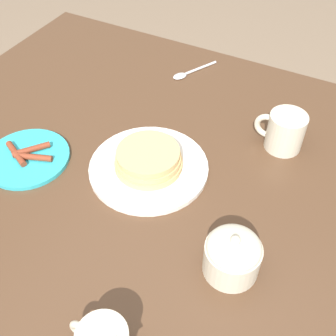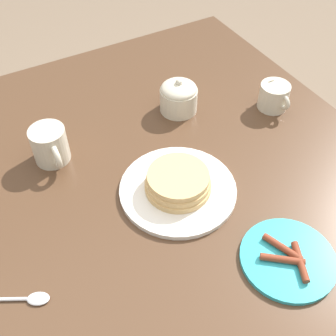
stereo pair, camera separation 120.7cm
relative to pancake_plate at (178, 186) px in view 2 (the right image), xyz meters
name	(u,v)px [view 2 (the right image)]	position (x,y,z in m)	size (l,w,h in m)	color
ground_plane	(173,325)	(-0.01, 0.00, -0.77)	(8.00, 8.00, 0.00)	#7A6651
dining_table	(175,218)	(-0.01, 0.00, -0.13)	(1.26, 1.04, 0.75)	#4C3321
pancake_plate	(178,186)	(0.00, 0.00, 0.00)	(0.26, 0.26, 0.06)	white
side_plate_bacon	(288,259)	(0.26, 0.10, -0.01)	(0.19, 0.19, 0.02)	#2DADBC
coffee_mug	(50,145)	(-0.23, -0.21, 0.03)	(0.12, 0.08, 0.09)	beige
creamer_pitcher	(274,96)	(-0.14, 0.37, 0.02)	(0.11, 0.08, 0.08)	beige
sugar_bowl	(179,96)	(-0.25, 0.15, 0.02)	(0.10, 0.10, 0.10)	beige
spoon	(24,299)	(0.09, -0.37, -0.02)	(0.08, 0.14, 0.01)	silver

